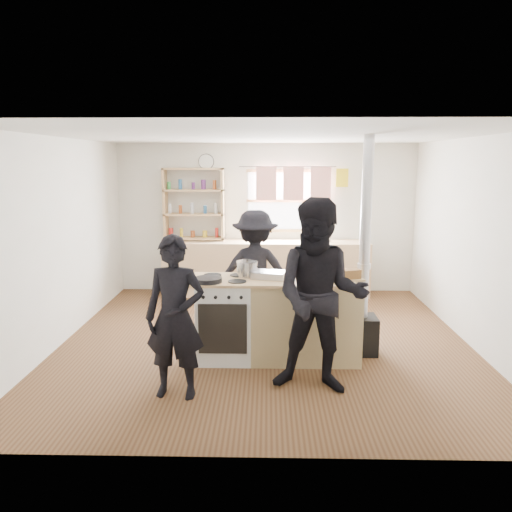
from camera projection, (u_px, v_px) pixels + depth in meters
name	position (u px, v px, depth m)	size (l,w,h in m)	color
ground	(265.00, 341.00, 6.24)	(5.00, 5.00, 0.01)	brown
back_counter	(266.00, 268.00, 8.33)	(3.40, 0.55, 0.90)	#D9B183
shelving_unit	(194.00, 204.00, 8.28)	(1.00, 0.28, 1.20)	tan
thermos	(328.00, 233.00, 8.20)	(0.10, 0.10, 0.31)	silver
cooking_island	(278.00, 319.00, 5.61)	(1.97, 0.64, 0.93)	white
skillet_greens	(208.00, 280.00, 5.36)	(0.36, 0.36, 0.05)	black
roast_tray	(269.00, 274.00, 5.56)	(0.40, 0.31, 0.08)	silver
stockpot_stove	(247.00, 269.00, 5.63)	(0.24, 0.24, 0.20)	#B0B0B2
stockpot_counter	(319.00, 270.00, 5.50)	(0.31, 0.31, 0.23)	#B3B3B6
bread_board	(350.00, 276.00, 5.44)	(0.32, 0.27, 0.12)	tan
flue_heater	(363.00, 298.00, 5.74)	(0.35, 0.35, 2.50)	black
person_near_left	(175.00, 317.00, 4.66)	(0.57, 0.37, 1.56)	black
person_near_right	(320.00, 297.00, 4.74)	(0.92, 0.71, 1.88)	black
person_far	(255.00, 271.00, 6.53)	(1.03, 0.59, 1.59)	black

